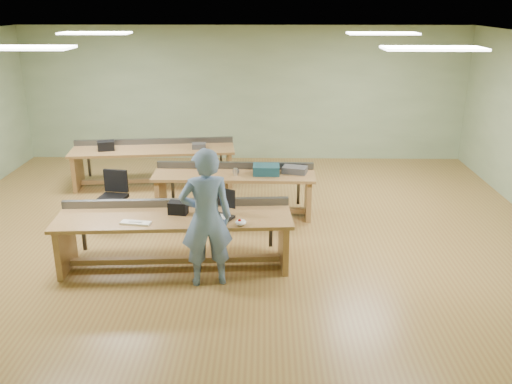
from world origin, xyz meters
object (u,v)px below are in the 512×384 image
camera_bag (178,208)px  parts_bin_grey (295,170)px  workbench_mid (234,184)px  drinks_can (236,172)px  task_chair (114,205)px  workbench_front (175,228)px  mug (236,172)px  workbench_back (154,157)px  laptop_base (220,217)px  person (206,218)px  parts_bin_teal (266,170)px

camera_bag → parts_bin_grey: 2.53m
workbench_mid → camera_bag: camera_bag is taller
camera_bag → drinks_can: size_ratio=2.10×
task_chair → drinks_can: task_chair is taller
parts_bin_grey → drinks_can: 1.01m
workbench_front → drinks_can: drinks_can is taller
camera_bag → mug: 1.90m
workbench_mid → mug: workbench_mid is taller
workbench_back → laptop_base: workbench_back is taller
workbench_mid → drinks_can: 0.29m
parts_bin_grey → mug: size_ratio=3.55×
workbench_back → parts_bin_grey: 3.14m
person → parts_bin_grey: bearing=-128.9°
workbench_front → task_chair: (-1.25, 1.47, -0.24)m
workbench_front → parts_bin_teal: (1.26, 1.88, 0.26)m
person → task_chair: 2.69m
workbench_back → parts_bin_grey: size_ratio=8.13×
workbench_mid → parts_bin_teal: parts_bin_teal is taller
workbench_front → mug: bearing=64.3°
workbench_mid → camera_bag: 1.98m
workbench_front → camera_bag: bearing=52.0°
workbench_front → laptop_base: size_ratio=9.74×
mug → drinks_can: size_ratio=0.93×
workbench_mid → task_chair: size_ratio=3.06×
workbench_front → camera_bag: 0.29m
workbench_front → workbench_mid: (0.71, 1.91, -0.01)m
workbench_mid → drinks_can: size_ratio=22.47×
camera_bag → parts_bin_grey: (1.69, 1.88, -0.03)m
task_chair → parts_bin_teal: 2.59m
workbench_back → camera_bag: 3.60m
workbench_front → workbench_back: 3.64m
workbench_mid → workbench_front: bearing=-109.5°
laptop_base → mug: (0.12, 1.94, 0.03)m
person → workbench_mid: bearing=-107.0°
person → parts_bin_grey: 2.74m
workbench_front → mug: (0.75, 1.84, 0.23)m
parts_bin_teal → mug: size_ratio=3.91×
workbench_back → drinks_can: bearing=-51.2°
task_chair → mug: size_ratio=7.90×
workbench_back → mug: workbench_back is taller
workbench_front → laptop_base: 0.67m
laptop_base → mug: size_ratio=2.95×
parts_bin_teal → mug: 0.51m
workbench_front → parts_bin_grey: bearing=44.6°
mug → drinks_can: (-0.00, -0.05, 0.02)m
laptop_base → workbench_mid: bearing=117.0°
workbench_back → person: (1.47, -4.00, 0.36)m
person → parts_bin_teal: person is taller
person → parts_bin_teal: (0.76, 2.37, -0.09)m
person → laptop_base: person is taller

